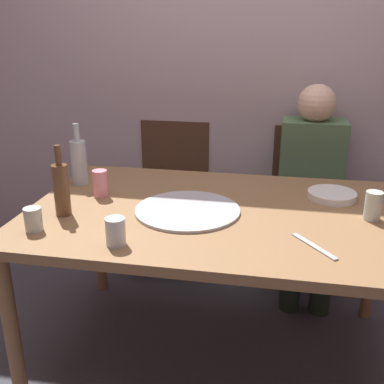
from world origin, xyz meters
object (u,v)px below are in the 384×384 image
(tumbler_far, at_px, (33,219))
(chair_left, at_px, (172,185))
(table_knife, at_px, (314,246))
(wine_glass, at_px, (373,206))
(dining_table, at_px, (219,225))
(plate_stack, at_px, (332,195))
(pizza_tray, at_px, (188,210))
(wine_bottle, at_px, (79,161))
(beer_bottle, at_px, (61,188))
(guest_in_sweater, at_px, (311,181))
(chair_right, at_px, (308,193))
(tumbler_near, at_px, (116,231))
(soda_can, at_px, (100,183))

(tumbler_far, height_order, chair_left, chair_left)
(table_knife, bearing_deg, tumbler_far, -124.30)
(wine_glass, relative_size, table_knife, 0.53)
(dining_table, relative_size, plate_stack, 7.54)
(pizza_tray, distance_m, table_knife, 0.55)
(plate_stack, bearing_deg, wine_bottle, -179.13)
(dining_table, bearing_deg, plate_stack, 25.73)
(beer_bottle, xyz_separation_m, guest_in_sweater, (1.04, 0.92, -0.21))
(pizza_tray, xyz_separation_m, wine_glass, (0.74, 0.06, 0.05))
(table_knife, bearing_deg, chair_left, 176.39)
(dining_table, bearing_deg, chair_right, 65.09)
(tumbler_near, relative_size, table_knife, 0.46)
(chair_left, bearing_deg, wine_bottle, 67.43)
(chair_left, xyz_separation_m, chair_right, (0.84, 0.00, 0.00))
(dining_table, bearing_deg, guest_in_sweater, 60.87)
(soda_can, distance_m, chair_left, 0.90)
(plate_stack, bearing_deg, table_knife, -102.03)
(wine_bottle, bearing_deg, beer_bottle, -76.26)
(chair_right, xyz_separation_m, guest_in_sweater, (0.00, -0.15, 0.13))
(chair_left, bearing_deg, wine_glass, 139.10)
(dining_table, xyz_separation_m, table_knife, (0.37, -0.27, 0.07))
(wine_bottle, height_order, chair_right, wine_bottle)
(chair_right, bearing_deg, guest_in_sweater, 90.00)
(tumbler_near, xyz_separation_m, chair_right, (0.74, 1.29, -0.28))
(dining_table, xyz_separation_m, guest_in_sweater, (0.42, 0.76, -0.03))
(wine_glass, distance_m, table_knife, 0.38)
(plate_stack, bearing_deg, chair_right, 94.43)
(beer_bottle, relative_size, chair_right, 0.32)
(chair_right, bearing_deg, tumbler_far, 48.76)
(dining_table, relative_size, pizza_tray, 3.66)
(tumbler_near, bearing_deg, beer_bottle, 144.33)
(plate_stack, height_order, table_knife, plate_stack)
(dining_table, distance_m, wine_glass, 0.62)
(beer_bottle, height_order, guest_in_sweater, guest_in_sweater)
(guest_in_sweater, bearing_deg, tumbler_far, 45.03)
(wine_bottle, xyz_separation_m, tumbler_near, (0.39, -0.59, -0.06))
(tumbler_near, bearing_deg, table_knife, 9.08)
(dining_table, distance_m, soda_can, 0.57)
(tumbler_near, bearing_deg, soda_can, 117.41)
(beer_bottle, height_order, plate_stack, beer_bottle)
(tumbler_near, relative_size, soda_can, 0.82)
(wine_bottle, bearing_deg, plate_stack, 0.87)
(soda_can, relative_size, table_knife, 0.55)
(wine_bottle, relative_size, soda_can, 2.43)
(pizza_tray, bearing_deg, dining_table, 16.93)
(dining_table, relative_size, chair_left, 1.78)
(pizza_tray, bearing_deg, plate_stack, 23.93)
(tumbler_far, height_order, plate_stack, tumbler_far)
(pizza_tray, xyz_separation_m, tumbler_near, (-0.19, -0.34, 0.04))
(wine_bottle, height_order, beer_bottle, wine_bottle)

